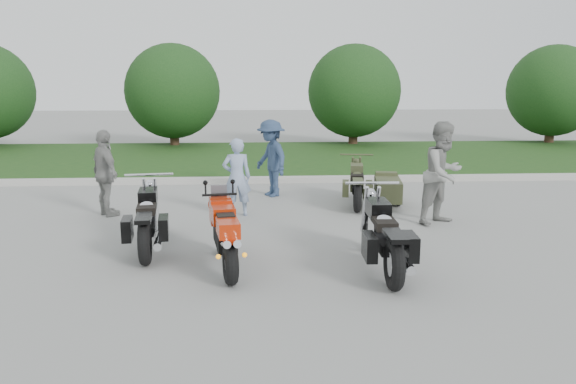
{
  "coord_description": "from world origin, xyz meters",
  "views": [
    {
      "loc": [
        0.14,
        -8.48,
        2.7
      ],
      "look_at": [
        0.68,
        0.83,
        0.8
      ],
      "focal_mm": 35.0,
      "sensor_mm": 36.0,
      "label": 1
    }
  ],
  "objects": [
    {
      "name": "cruiser_left",
      "position": [
        -1.58,
        0.22,
        0.46
      ],
      "size": [
        0.56,
        2.36,
        0.91
      ],
      "rotation": [
        0.0,
        0.0,
        0.12
      ],
      "color": "black",
      "rests_on": "ground"
    },
    {
      "name": "sportbike_red",
      "position": [
        -0.31,
        -0.76,
        0.54
      ],
      "size": [
        0.53,
        1.94,
        0.92
      ],
      "rotation": [
        0.0,
        0.0,
        0.16
      ],
      "color": "black",
      "rests_on": "ground"
    },
    {
      "name": "ground",
      "position": [
        0.0,
        0.0,
        0.0
      ],
      "size": [
        80.0,
        80.0,
        0.0
      ],
      "primitive_type": "plane",
      "color": "gray",
      "rests_on": "ground"
    },
    {
      "name": "cruiser_sidecar",
      "position": [
        2.68,
        3.17,
        0.39
      ],
      "size": [
        1.25,
        2.17,
        0.84
      ],
      "rotation": [
        0.0,
        0.0,
        -0.15
      ],
      "color": "black",
      "rests_on": "ground"
    },
    {
      "name": "person_denim",
      "position": [
        0.49,
        4.32,
        0.89
      ],
      "size": [
        1.11,
        1.32,
        1.77
      ],
      "primitive_type": "imported",
      "rotation": [
        0.0,
        0.0,
        -1.09
      ],
      "color": "navy",
      "rests_on": "ground"
    },
    {
      "name": "person_grey",
      "position": [
        3.63,
        1.63,
        0.96
      ],
      "size": [
        1.18,
        1.12,
        1.92
      ],
      "primitive_type": "imported",
      "rotation": [
        0.0,
        0.0,
        0.58
      ],
      "color": "gray",
      "rests_on": "ground"
    },
    {
      "name": "grass_strip",
      "position": [
        0.0,
        10.15,
        0.07
      ],
      "size": [
        60.0,
        8.0,
        0.14
      ],
      "primitive_type": "cube",
      "color": "#31511C",
      "rests_on": "ground"
    },
    {
      "name": "curb",
      "position": [
        0.0,
        6.0,
        0.07
      ],
      "size": [
        60.0,
        0.3,
        0.15
      ],
      "primitive_type": "cube",
      "color": "#B2B0A8",
      "rests_on": "ground"
    },
    {
      "name": "tree_mid_left",
      "position": [
        -3.0,
        13.5,
        2.19
      ],
      "size": [
        3.6,
        3.6,
        4.0
      ],
      "color": "#3F2B1C",
      "rests_on": "ground"
    },
    {
      "name": "person_stripe",
      "position": [
        -0.24,
        2.46,
        0.78
      ],
      "size": [
        0.6,
        0.43,
        1.55
      ],
      "primitive_type": "imported",
      "rotation": [
        0.0,
        0.0,
        3.25
      ],
      "color": "#8DA0C0",
      "rests_on": "ground"
    },
    {
      "name": "tree_far_right",
      "position": [
        12.0,
        13.5,
        2.19
      ],
      "size": [
        3.6,
        3.6,
        4.0
      ],
      "color": "#3F2B1C",
      "rests_on": "ground"
    },
    {
      "name": "tree_mid_right",
      "position": [
        4.0,
        13.5,
        2.19
      ],
      "size": [
        3.6,
        3.6,
        4.0
      ],
      "color": "#3F2B1C",
      "rests_on": "ground"
    },
    {
      "name": "cruiser_right",
      "position": [
        1.93,
        -0.94,
        0.48
      ],
      "size": [
        0.41,
        2.42,
        0.93
      ],
      "rotation": [
        0.0,
        0.0,
        -0.03
      ],
      "color": "black",
      "rests_on": "ground"
    },
    {
      "name": "person_back",
      "position": [
        -2.82,
        2.6,
        0.86
      ],
      "size": [
        0.93,
        1.06,
        1.72
      ],
      "primitive_type": "imported",
      "rotation": [
        0.0,
        0.0,
        2.2
      ],
      "color": "gray",
      "rests_on": "ground"
    }
  ]
}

